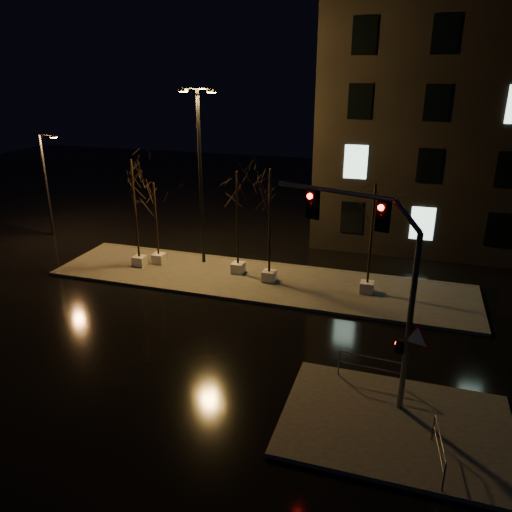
% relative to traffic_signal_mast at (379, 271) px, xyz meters
% --- Properties ---
extents(ground, '(90.00, 90.00, 0.00)m').
position_rel_traffic_signal_mast_xyz_m(ground, '(-6.52, 2.31, -4.65)').
color(ground, black).
rests_on(ground, ground).
extents(median, '(22.00, 5.00, 0.15)m').
position_rel_traffic_signal_mast_xyz_m(median, '(-6.52, 8.31, -4.58)').
color(median, '#43413C').
rests_on(median, ground).
extents(sidewalk_corner, '(7.00, 5.00, 0.15)m').
position_rel_traffic_signal_mast_xyz_m(sidewalk_corner, '(0.98, -1.19, -4.58)').
color(sidewalk_corner, '#43413C').
rests_on(sidewalk_corner, ground).
extents(tree_0, '(1.80, 1.80, 6.09)m').
position_rel_traffic_signal_mast_xyz_m(tree_0, '(-13.39, 8.18, 0.12)').
color(tree_0, silver).
rests_on(tree_0, median).
extents(tree_1, '(1.80, 1.80, 4.74)m').
position_rel_traffic_signal_mast_xyz_m(tree_1, '(-12.55, 8.84, -0.91)').
color(tree_1, silver).
rests_on(tree_1, median).
extents(tree_2, '(1.80, 1.80, 5.65)m').
position_rel_traffic_signal_mast_xyz_m(tree_2, '(-7.79, 8.86, -0.21)').
color(tree_2, silver).
rests_on(tree_2, median).
extents(tree_3, '(1.80, 1.80, 6.00)m').
position_rel_traffic_signal_mast_xyz_m(tree_3, '(-5.87, 8.27, 0.05)').
color(tree_3, silver).
rests_on(tree_3, median).
extents(tree_4, '(1.80, 1.80, 5.57)m').
position_rel_traffic_signal_mast_xyz_m(tree_4, '(-0.90, 8.36, -0.28)').
color(tree_4, silver).
rests_on(tree_4, median).
extents(traffic_signal_mast, '(5.34, 1.88, 6.85)m').
position_rel_traffic_signal_mast_xyz_m(traffic_signal_mast, '(0.00, 0.00, 0.00)').
color(traffic_signal_mast, slate).
rests_on(traffic_signal_mast, sidewalk_corner).
extents(streetlight_main, '(2.33, 0.91, 9.45)m').
position_rel_traffic_signal_mast_xyz_m(streetlight_main, '(-10.19, 9.78, 0.95)').
color(streetlight_main, black).
rests_on(streetlight_main, median).
extents(streetlight_far, '(1.31, 0.32, 6.65)m').
position_rel_traffic_signal_mast_xyz_m(streetlight_far, '(-21.92, 11.74, -0.99)').
color(streetlight_far, black).
rests_on(streetlight_far, ground).
extents(guard_rail_a, '(2.29, 0.19, 0.99)m').
position_rel_traffic_signal_mast_xyz_m(guard_rail_a, '(-0.01, 0.81, -3.86)').
color(guard_rail_a, slate).
rests_on(guard_rail_a, sidewalk_corner).
extents(guard_rail_b, '(0.28, 1.96, 0.93)m').
position_rel_traffic_signal_mast_xyz_m(guard_rail_b, '(2.16, -2.62, -3.90)').
color(guard_rail_b, slate).
rests_on(guard_rail_b, sidewalk_corner).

